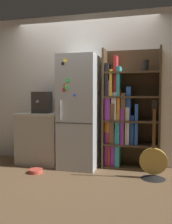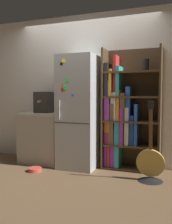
{
  "view_description": "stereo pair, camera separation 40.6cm",
  "coord_description": "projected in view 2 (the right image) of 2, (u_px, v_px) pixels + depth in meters",
  "views": [
    {
      "loc": [
        1.16,
        -3.82,
        1.2
      ],
      "look_at": [
        0.1,
        0.15,
        0.92
      ],
      "focal_mm": 40.0,
      "sensor_mm": 36.0,
      "label": 1
    },
    {
      "loc": [
        1.55,
        -3.69,
        1.2
      ],
      "look_at": [
        0.1,
        0.15,
        0.92
      ],
      "focal_mm": 40.0,
      "sensor_mm": 36.0,
      "label": 2
    }
  ],
  "objects": [
    {
      "name": "ground_plane",
      "position": [
        77.0,
        168.0,
        4.08
      ],
      "size": [
        16.0,
        16.0,
        0.0
      ],
      "primitive_type": "plane",
      "color": "brown"
    },
    {
      "name": "refrigerator",
      "position": [
        80.0,
        112.0,
        4.13
      ],
      "size": [
        0.61,
        0.67,
        1.83
      ],
      "color": "silver",
      "rests_on": "ground_plane"
    },
    {
      "name": "pet_bowl",
      "position": [
        35.0,
        169.0,
        3.91
      ],
      "size": [
        0.22,
        0.22,
        0.06
      ],
      "color": "#D84C3F",
      "rests_on": "ground_plane"
    },
    {
      "name": "guitar",
      "position": [
        150.0,
        169.0,
        3.47
      ],
      "size": [
        0.39,
        0.35,
        1.12
      ],
      "color": "black",
      "rests_on": "ground_plane"
    },
    {
      "name": "bookshelf",
      "position": [
        124.0,
        115.0,
        4.04
      ],
      "size": [
        0.91,
        0.37,
        1.94
      ],
      "color": "#4C3823",
      "rests_on": "ground_plane"
    },
    {
      "name": "espresso_machine",
      "position": [
        44.0,
        102.0,
        4.41
      ],
      "size": [
        0.28,
        0.34,
        0.37
      ],
      "color": "#38332D",
      "rests_on": "kitchen_counter"
    },
    {
      "name": "wall_back",
      "position": [
        87.0,
        89.0,
        4.43
      ],
      "size": [
        8.0,
        0.05,
        2.6
      ],
      "color": "white",
      "rests_on": "ground_plane"
    },
    {
      "name": "kitchen_counter",
      "position": [
        43.0,
        137.0,
        4.45
      ],
      "size": [
        0.75,
        0.59,
        0.88
      ],
      "color": "#BCB7A8",
      "rests_on": "ground_plane"
    }
  ]
}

